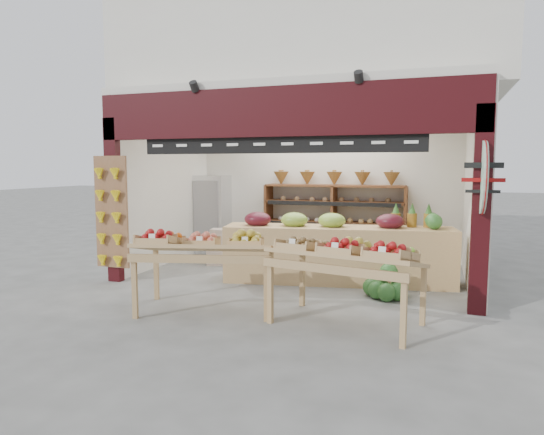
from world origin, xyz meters
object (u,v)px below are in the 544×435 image
Objects in this scene: cardboard_stack at (233,251)px; watermelon_pile at (386,286)px; mid_counter at (337,252)px; refrigerator at (213,214)px; display_table_left at (199,245)px; display_table_right at (347,253)px; back_shelving at (334,205)px.

watermelon_pile is at bearing -25.69° from cardboard_stack.
mid_counter is 1.15m from watermelon_pile.
mid_counter is at bearing -33.99° from refrigerator.
refrigerator reaches higher than watermelon_pile.
display_table_left is at bearing -69.97° from refrigerator.
display_table_right is 2.93× the size of watermelon_pile.
refrigerator is 5.31m from display_table_right.
mid_counter is (3.11, -1.84, -0.34)m from refrigerator.
mid_counter is 2.13m from display_table_right.
display_table_left reaches higher than display_table_right.
refrigerator is at bearing 149.35° from mid_counter.
back_shelving is 1.51× the size of display_table_right.
watermelon_pile is (2.30, 1.32, -0.68)m from display_table_left.
display_table_left is 2.74m from watermelon_pile.
display_table_right is 1.55m from watermelon_pile.
cardboard_stack is (0.94, -1.07, -0.59)m from refrigerator.
back_shelving reaches higher than refrigerator.
refrigerator is at bearing -177.96° from back_shelving.
watermelon_pile is at bearing 29.76° from display_table_left.
back_shelving is 4.10m from display_table_right.
cardboard_stack is (-1.72, -1.17, -0.86)m from back_shelving.
mid_counter is at bearing -76.72° from back_shelving.
watermelon_pile is (0.33, 1.35, -0.69)m from display_table_right.
cardboard_stack reaches higher than watermelon_pile.
display_table_right reaches higher than cardboard_stack.
refrigerator is 4.75m from watermelon_pile.
refrigerator is 1.61× the size of cardboard_stack.
refrigerator reaches higher than mid_counter.
display_table_left is at bearing 179.19° from display_table_right.
display_table_right is (0.53, -2.03, 0.36)m from mid_counter.
cardboard_stack is 2.32m from mid_counter.
display_table_left is (0.73, -2.78, 0.60)m from cardboard_stack.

